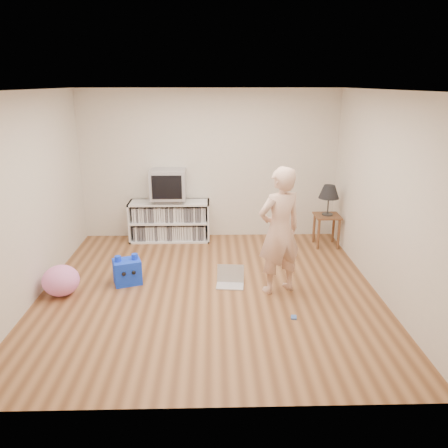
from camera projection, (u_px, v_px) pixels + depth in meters
name	position (u px, v px, depth m)	size (l,w,h in m)	color
ground	(209.00, 290.00, 5.92)	(4.50, 4.50, 0.00)	brown
walls	(208.00, 197.00, 5.52)	(4.52, 4.52, 2.60)	silver
ceiling	(207.00, 90.00, 5.11)	(4.50, 4.50, 0.01)	white
media_unit	(170.00, 221.00, 7.73)	(1.40, 0.45, 0.70)	white
dvd_deck	(169.00, 200.00, 7.59)	(0.45, 0.35, 0.07)	gray
crt_tv	(168.00, 184.00, 7.50)	(0.60, 0.53, 0.50)	#9C9CA1
side_table	(327.00, 223.00, 7.41)	(0.42, 0.42, 0.55)	brown
table_lamp	(329.00, 192.00, 7.24)	(0.34, 0.34, 0.52)	#333333
person	(279.00, 231.00, 5.65)	(0.62, 0.41, 1.70)	beige
laptop	(230.00, 280.00, 6.07)	(0.40, 0.33, 0.26)	silver
playing_cards	(294.00, 317.00, 5.21)	(0.07, 0.09, 0.02)	#486EC0
plush_blue	(127.00, 271.00, 6.07)	(0.44, 0.39, 0.42)	#0C36F7
plush_pink	(61.00, 281.00, 5.73)	(0.48, 0.48, 0.41)	#F381CC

